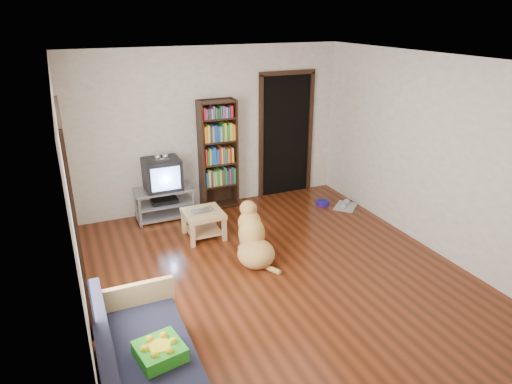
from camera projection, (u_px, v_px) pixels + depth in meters
name	position (u px, v px, depth m)	size (l,w,h in m)	color
ground	(278.00, 275.00, 5.73)	(5.00, 5.00, 0.00)	#602410
ceiling	(282.00, 60.00, 4.76)	(5.00, 5.00, 0.00)	white
wall_back	(211.00, 129.00, 7.38)	(4.50, 4.50, 0.00)	silver
wall_front	(442.00, 291.00, 3.11)	(4.50, 4.50, 0.00)	silver
wall_left	(71.00, 209.00, 4.41)	(5.00, 5.00, 0.00)	silver
wall_right	(431.00, 154.00, 6.08)	(5.00, 5.00, 0.00)	silver
green_cushion	(160.00, 351.00, 3.74)	(0.36, 0.36, 0.12)	green
laptop	(204.00, 212.00, 6.51)	(0.32, 0.21, 0.03)	silver
dog_bowl	(323.00, 203.00, 7.78)	(0.22, 0.22, 0.08)	#24148E
grey_rag	(346.00, 206.00, 7.68)	(0.40, 0.32, 0.03)	#A8A8A8
window	(73.00, 209.00, 3.92)	(0.03, 1.46, 1.70)	white
doorway	(286.00, 132.00, 7.93)	(1.03, 0.05, 2.19)	black
tv_stand	(164.00, 202.00, 7.21)	(0.90, 0.45, 0.50)	#99999E
crt_tv	(162.00, 173.00, 7.05)	(0.55, 0.52, 0.58)	black
bookshelf	(218.00, 149.00, 7.37)	(0.60, 0.30, 1.80)	black
sofa	(148.00, 379.00, 3.76)	(0.80, 1.80, 0.80)	tan
coffee_table	(203.00, 219.00, 6.59)	(0.55, 0.55, 0.40)	tan
dog	(253.00, 240.00, 5.98)	(0.54, 0.96, 0.78)	tan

